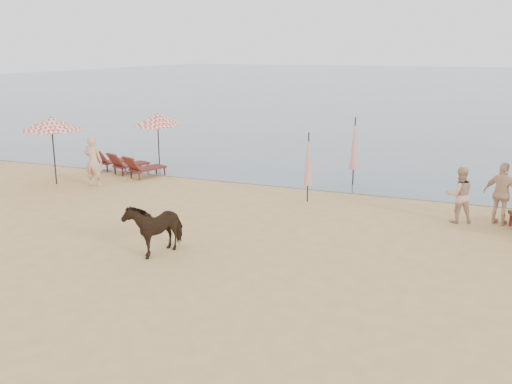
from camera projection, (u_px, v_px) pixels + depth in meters
ground at (161, 304)px, 11.22m from camera, size 120.00×120.00×0.00m
sea at (448, 82)px, 83.12m from camera, size 160.00×140.00×0.06m
lounger_cluster_left at (127, 163)px, 22.68m from camera, size 3.19×2.53×0.61m
umbrella_open_left_a at (51, 124)px, 20.55m from camera, size 2.18×2.18×2.48m
umbrella_open_left_b at (158, 119)px, 23.30m from camera, size 1.87×1.91×2.39m
umbrella_closed_left at (308, 159)px, 18.36m from camera, size 0.28×0.28×2.28m
umbrella_closed_right at (354, 144)px, 20.51m from camera, size 0.30×0.30×2.49m
cow at (155, 227)px, 13.93m from camera, size 1.06×1.67×1.30m
beachgoer_left at (93, 161)px, 20.55m from camera, size 0.73×0.54×1.84m
beachgoer_right_a at (460, 195)px, 16.28m from camera, size 0.96×0.86×1.63m
beachgoer_right_b at (502, 194)px, 16.06m from camera, size 1.14×0.78×1.80m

